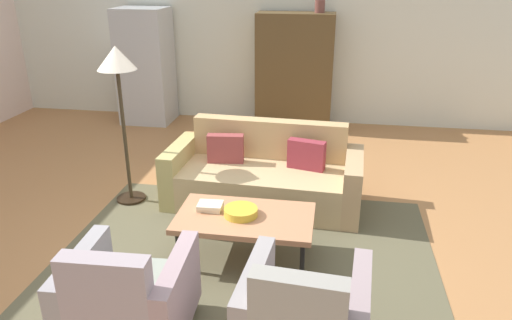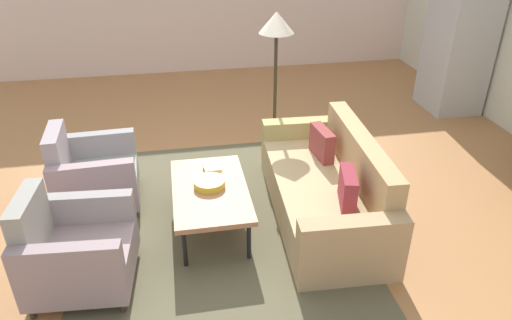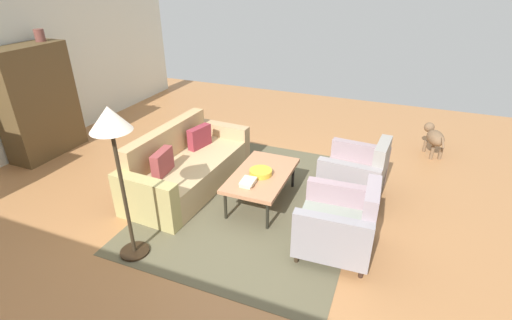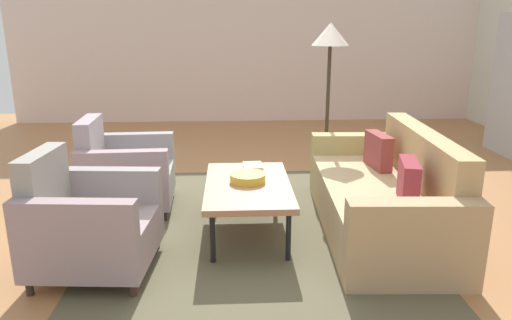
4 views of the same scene
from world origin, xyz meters
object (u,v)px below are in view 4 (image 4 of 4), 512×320
object	(u,v)px
fruit_bowl	(248,178)
armchair_right	(86,226)
couch	(387,198)
book_stack	(253,168)
coffee_table	(248,187)
armchair_left	(122,174)
floor_lamp	(330,49)

from	to	relation	value
fruit_bowl	armchair_right	bearing A→B (deg)	-61.60
couch	book_stack	world-z (taller)	couch
couch	fruit_bowl	size ratio (longest dim) A/B	7.21
coffee_table	couch	bearing A→B (deg)	89.80
armchair_left	armchair_right	size ratio (longest dim) A/B	1.00
couch	armchair_right	xyz separation A→B (m)	(0.59, -2.35, 0.06)
coffee_table	floor_lamp	distance (m)	2.05
coffee_table	armchair_left	bearing A→B (deg)	-117.11
armchair_left	floor_lamp	xyz separation A→B (m)	(-0.89, 2.11, 1.10)
couch	book_stack	distance (m)	1.19
coffee_table	fruit_bowl	size ratio (longest dim) A/B	4.04
fruit_bowl	book_stack	bearing A→B (deg)	168.94
couch	book_stack	xyz separation A→B (m)	(-0.33, -1.13, 0.18)
coffee_table	armchair_right	distance (m)	1.31
couch	armchair_left	bearing A→B (deg)	78.43
coffee_table	floor_lamp	bearing A→B (deg)	147.61
armchair_right	fruit_bowl	distance (m)	1.33
couch	armchair_right	bearing A→B (deg)	106.86
coffee_table	book_stack	xyz separation A→B (m)	(-0.32, 0.06, 0.07)
floor_lamp	fruit_bowl	bearing A→B (deg)	-33.02
book_stack	armchair_right	bearing A→B (deg)	-53.05
armchair_left	floor_lamp	size ratio (longest dim) A/B	0.51
couch	book_stack	size ratio (longest dim) A/B	9.42
floor_lamp	book_stack	bearing A→B (deg)	-37.33
couch	armchair_left	size ratio (longest dim) A/B	2.43
fruit_bowl	coffee_table	bearing A→B (deg)	-0.00
couch	coffee_table	world-z (taller)	couch
couch	floor_lamp	xyz separation A→B (m)	(-1.49, -0.24, 1.16)
armchair_left	armchair_right	bearing A→B (deg)	-2.49
book_stack	floor_lamp	bearing A→B (deg)	142.67
floor_lamp	armchair_left	bearing A→B (deg)	-67.07
armchair_right	floor_lamp	distance (m)	3.17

